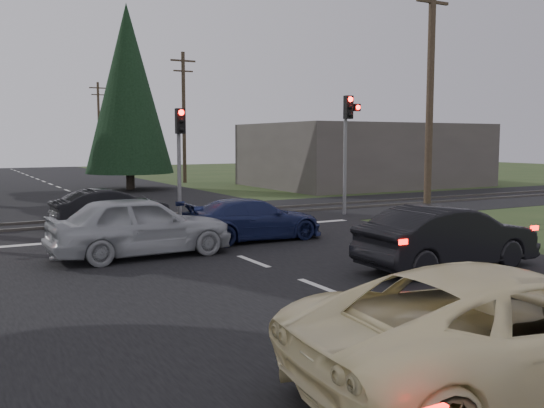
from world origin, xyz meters
TOP-DOWN VIEW (x-y plane):
  - ground at (0.00, 0.00)m, footprint 120.00×120.00m
  - road at (0.00, 10.00)m, footprint 14.00×100.00m
  - rail_corridor at (0.00, 12.00)m, footprint 120.00×8.00m
  - stop_line at (0.00, 8.20)m, footprint 13.00×0.35m
  - rail_near at (0.00, 11.20)m, footprint 120.00×0.12m
  - rail_far at (0.00, 12.80)m, footprint 120.00×0.12m
  - traffic_signal_right at (7.55, 9.47)m, footprint 0.68×0.48m
  - traffic_signal_center at (1.00, 10.68)m, footprint 0.32×0.48m
  - utility_pole_near at (8.50, 6.00)m, footprint 1.80×0.26m
  - utility_pole_mid at (8.50, 30.00)m, footprint 1.80×0.26m
  - utility_pole_far at (8.50, 55.00)m, footprint 1.80×0.26m
  - conifer_tree at (3.50, 26.00)m, footprint 5.20×5.20m
  - building_right at (18.00, 22.00)m, footprint 14.00×10.00m
  - cream_coupe at (-0.91, -5.35)m, footprint 5.64×2.99m
  - dark_hatchback at (3.53, 0.05)m, footprint 4.46×1.57m
  - silver_car at (-2.21, 5.00)m, footprint 4.69×1.99m
  - blue_sedan at (1.44, 5.84)m, footprint 4.31×1.78m
  - dark_car_far at (-1.52, 10.75)m, footprint 4.00×1.57m

SIDE VIEW (x-z plane):
  - ground at x=0.00m, z-range 0.00..0.00m
  - road at x=0.00m, z-range 0.00..0.01m
  - rail_corridor at x=0.00m, z-range 0.00..0.01m
  - stop_line at x=0.00m, z-range 0.01..0.01m
  - rail_near at x=0.00m, z-range 0.00..0.10m
  - rail_far at x=0.00m, z-range 0.00..0.10m
  - blue_sedan at x=1.44m, z-range 0.00..1.25m
  - dark_car_far at x=-1.52m, z-range 0.00..1.30m
  - dark_hatchback at x=3.53m, z-range 0.00..1.47m
  - cream_coupe at x=-0.91m, z-range 0.00..1.51m
  - silver_car at x=-2.21m, z-range 0.00..1.58m
  - building_right at x=18.00m, z-range 0.00..4.00m
  - traffic_signal_center at x=1.00m, z-range 0.76..4.86m
  - traffic_signal_right at x=7.55m, z-range 0.96..5.66m
  - utility_pole_near at x=8.50m, z-range 0.23..9.23m
  - utility_pole_mid at x=8.50m, z-range 0.23..9.23m
  - utility_pole_far at x=8.50m, z-range 0.23..9.23m
  - conifer_tree at x=3.50m, z-range 0.49..11.49m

